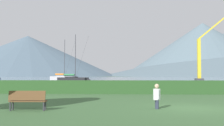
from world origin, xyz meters
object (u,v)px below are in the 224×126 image
sailboat_slip_3 (73,79)px  dock_crane (200,61)px  park_bench_near_path (28,99)px  person_seated_viewer (157,95)px  sailboat_slip_2 (63,78)px

sailboat_slip_3 → dock_crane: 33.36m
park_bench_near_path → dock_crane: 65.85m
person_seated_viewer → dock_crane: (17.30, 60.23, 4.54)m
sailboat_slip_3 → dock_crane: bearing=31.1°
sailboat_slip_2 → sailboat_slip_3: sailboat_slip_2 is taller
sailboat_slip_2 → park_bench_near_path: sailboat_slip_2 is taller
dock_crane → sailboat_slip_3: bearing=-163.7°
sailboat_slip_3 → park_bench_near_path: size_ratio=6.39×
sailboat_slip_2 → sailboat_slip_3: size_ratio=1.20×
sailboat_slip_2 → dock_crane: (40.64, -17.75, 4.45)m
sailboat_slip_2 → person_seated_viewer: size_ratio=10.81×
sailboat_slip_3 → person_seated_viewer: (14.42, -50.96, -0.00)m
sailboat_slip_3 → dock_crane: (31.72, 9.27, 4.54)m
sailboat_slip_2 → person_seated_viewer: bearing=-62.9°
sailboat_slip_3 → person_seated_viewer: bearing=-59.4°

